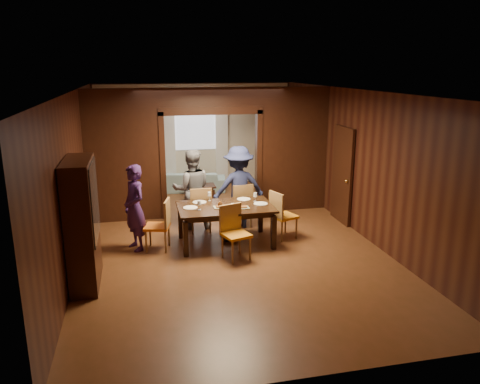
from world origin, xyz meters
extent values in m
plane|color=#593419|center=(0.00, 0.00, 0.00)|extent=(9.00, 9.00, 0.00)
cube|color=silver|center=(0.00, 0.00, 2.90)|extent=(5.50, 9.00, 0.02)
cube|color=black|center=(0.00, 4.50, 1.45)|extent=(5.50, 0.02, 2.90)
cube|color=black|center=(-2.75, 0.00, 1.45)|extent=(0.02, 9.00, 2.90)
cube|color=black|center=(2.75, 0.00, 1.45)|extent=(0.02, 9.00, 2.90)
cube|color=black|center=(-1.93, 1.60, 1.20)|extent=(1.65, 0.15, 2.40)
cube|color=black|center=(1.93, 1.60, 1.20)|extent=(1.65, 0.15, 2.40)
cube|color=black|center=(0.00, 1.60, 2.65)|extent=(5.50, 0.15, 0.50)
cube|color=beige|center=(0.00, 4.47, 1.45)|extent=(5.40, 0.04, 2.85)
imported|color=#371C52|center=(-1.74, -0.20, 0.81)|extent=(0.60, 0.70, 1.62)
imported|color=slate|center=(-0.56, 0.77, 0.85)|extent=(0.86, 0.69, 1.69)
imported|color=#1C2146|center=(0.41, 0.61, 0.87)|extent=(1.16, 0.70, 1.75)
imported|color=#90B5BD|center=(-0.20, 3.85, 0.27)|extent=(1.94, 1.02, 0.54)
imported|color=black|center=(0.05, -0.14, 0.80)|extent=(0.37, 0.37, 0.09)
cube|color=black|center=(-0.05, -0.29, 0.38)|extent=(1.81, 1.13, 0.76)
cube|color=black|center=(-0.14, 2.82, 0.20)|extent=(0.80, 0.50, 0.40)
cube|color=black|center=(-2.53, -1.50, 1.00)|extent=(0.40, 1.20, 2.00)
cube|color=black|center=(2.70, 0.50, 1.05)|extent=(0.06, 0.90, 2.10)
cube|color=silver|center=(0.00, 4.44, 1.70)|extent=(1.20, 0.03, 1.30)
cube|color=white|center=(-0.75, 4.40, 1.25)|extent=(0.35, 0.06, 2.40)
cube|color=white|center=(0.75, 4.40, 1.25)|extent=(0.35, 0.06, 2.40)
cylinder|color=white|center=(-0.72, -0.27, 0.77)|extent=(0.27, 0.27, 0.01)
cylinder|color=white|center=(-0.50, 0.05, 0.77)|extent=(0.27, 0.27, 0.01)
cylinder|color=white|center=(0.40, 0.08, 0.77)|extent=(0.27, 0.27, 0.01)
cylinder|color=silver|center=(0.64, -0.31, 0.77)|extent=(0.27, 0.27, 0.01)
cylinder|color=silver|center=(-0.08, -0.63, 0.77)|extent=(0.27, 0.27, 0.01)
cube|color=gray|center=(-0.14, -0.37, 0.78)|extent=(0.30, 0.20, 0.04)
cube|color=gray|center=(0.21, -0.50, 0.78)|extent=(0.30, 0.20, 0.04)
cylinder|color=white|center=(0.03, -0.62, 0.83)|extent=(0.07, 0.07, 0.14)
camera|label=1|loc=(-1.64, -8.70, 3.34)|focal=35.00mm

